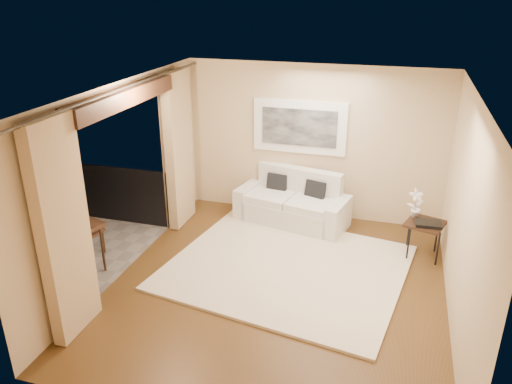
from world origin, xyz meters
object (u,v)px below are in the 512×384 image
at_px(balcony_chair_far, 83,229).
at_px(balcony_chair_near, 67,219).
at_px(orchid, 416,203).
at_px(bistro_table, 69,230).
at_px(ice_bucket, 64,215).
at_px(sofa, 293,204).
at_px(side_table, 425,226).

bearing_deg(balcony_chair_far, balcony_chair_near, 5.04).
bearing_deg(balcony_chair_far, orchid, -155.25).
relative_size(bistro_table, balcony_chair_far, 1.04).
bearing_deg(balcony_chair_far, ice_bucket, 105.04).
relative_size(orchid, ice_bucket, 2.32).
height_order(sofa, ice_bucket, ice_bucket).
bearing_deg(balcony_chair_far, side_table, -157.39).
xyz_separation_m(bistro_table, balcony_chair_far, (-0.18, 0.54, -0.26)).
height_order(bistro_table, ice_bucket, ice_bucket).
xyz_separation_m(side_table, balcony_chair_far, (-4.93, -1.51, -0.02)).
height_order(orchid, balcony_chair_near, balcony_chair_near).
relative_size(side_table, balcony_chair_far, 0.77).
relative_size(sofa, balcony_chair_far, 2.35).
distance_m(sofa, orchid, 2.12).
height_order(side_table, orchid, orchid).
distance_m(balcony_chair_near, ice_bucket, 0.65).
bearing_deg(orchid, balcony_chair_far, -160.85).
bearing_deg(balcony_chair_near, ice_bucket, -63.29).
bearing_deg(bistro_table, balcony_chair_far, 109.05).
relative_size(balcony_chair_far, balcony_chair_near, 0.81).
height_order(balcony_chair_far, ice_bucket, ice_bucket).
xyz_separation_m(side_table, orchid, (-0.16, 0.15, 0.29)).
bearing_deg(sofa, balcony_chair_far, -130.12).
distance_m(bistro_table, ice_bucket, 0.23).
bearing_deg(balcony_chair_near, bistro_table, -59.76).
distance_m(sofa, bistro_table, 3.75).
xyz_separation_m(balcony_chair_near, ice_bucket, (0.33, -0.46, 0.31)).
height_order(orchid, ice_bucket, ice_bucket).
bearing_deg(balcony_chair_near, orchid, 9.32).
relative_size(sofa, balcony_chair_near, 1.90).
distance_m(sofa, balcony_chair_far, 3.51).
bearing_deg(balcony_chair_far, bistro_table, 114.66).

